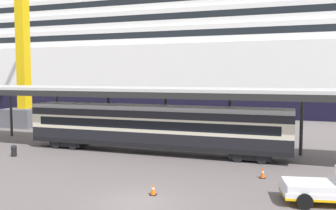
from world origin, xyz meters
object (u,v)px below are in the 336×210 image
at_px(dockside_crane, 25,4).
at_px(quay_bollard, 14,150).
at_px(traffic_cone_mid, 153,189).
at_px(cruise_ship, 197,53).
at_px(traffic_cone_near, 263,173).
at_px(train_carriage, 154,126).

bearing_deg(dockside_crane, quay_bollard, -53.65).
bearing_deg(traffic_cone_mid, cruise_ship, 101.79).
bearing_deg(dockside_crane, traffic_cone_near, -25.81).
bearing_deg(cruise_ship, traffic_cone_mid, -78.21).
bearing_deg(dockside_crane, train_carriage, -24.95).
bearing_deg(traffic_cone_near, dockside_crane, 154.19).
relative_size(dockside_crane, quay_bollard, 53.01).
relative_size(traffic_cone_near, traffic_cone_mid, 1.08).
bearing_deg(quay_bollard, traffic_cone_mid, -20.60).
distance_m(cruise_ship, dockside_crane, 37.14).
height_order(train_carriage, dockside_crane, dockside_crane).
height_order(cruise_ship, dockside_crane, dockside_crane).
xyz_separation_m(cruise_ship, traffic_cone_near, (16.92, -49.06, -10.94)).
xyz_separation_m(train_carriage, dockside_crane, (-21.55, 10.02, 13.54)).
xyz_separation_m(traffic_cone_mid, quay_bollard, (-14.49, 5.45, 0.19)).
relative_size(cruise_ship, quay_bollard, 140.14).
bearing_deg(train_carriage, quay_bollard, -154.40).
height_order(traffic_cone_near, dockside_crane, dockside_crane).
distance_m(traffic_cone_near, dockside_crane, 37.87).
xyz_separation_m(train_carriage, traffic_cone_mid, (4.01, -10.47, -1.99)).
distance_m(dockside_crane, quay_bollard, 24.17).
distance_m(cruise_ship, train_carriage, 45.55).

